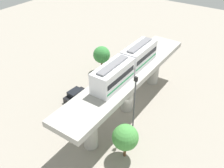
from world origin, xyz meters
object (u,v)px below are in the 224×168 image
tree_near_viaduct (125,137)px  tree_mid_lot (102,55)px  parked_car_black (76,95)px  signal_post (134,104)px  parked_car_white (116,78)px  train (127,65)px

tree_near_viaduct → tree_mid_lot: tree_mid_lot is taller
parked_car_black → signal_post: (-11.74, 1.39, 4.50)m
parked_car_white → signal_post: bearing=141.7°
parked_car_black → parked_car_white: 8.58m
parked_car_black → signal_post: 12.65m
train → parked_car_black: 11.51m
parked_car_white → signal_post: 13.90m
parked_car_white → tree_near_viaduct: 17.16m
tree_near_viaduct → tree_mid_lot: bearing=-45.9°
tree_mid_lot → parked_car_black: bearing=100.4°
train → tree_near_viaduct: train is taller
signal_post → tree_near_viaduct: bearing=106.4°
parked_car_black → tree_mid_lot: 10.35m
tree_near_viaduct → parked_car_white: bearing=-53.0°
parked_car_black → tree_mid_lot: size_ratio=0.84×
parked_car_white → signal_post: signal_post is taller
train → signal_post: (-3.40, 3.52, -3.14)m
parked_car_white → parked_car_black: bearing=79.9°
parked_car_black → signal_post: bearing=178.0°
parked_car_white → tree_mid_lot: bearing=-12.0°
parked_car_white → tree_mid_lot: 5.53m
train → parked_car_black: (8.34, 2.12, -7.65)m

